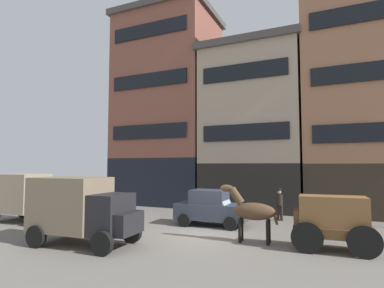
# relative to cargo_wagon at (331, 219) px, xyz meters

# --- Properties ---
(ground_plane) EXTENTS (120.00, 120.00, 0.00)m
(ground_plane) POSITION_rel_cargo_wagon_xyz_m (-5.35, 0.28, -1.15)
(ground_plane) COLOR slate
(building_far_left) EXTENTS (8.24, 6.81, 16.11)m
(building_far_left) POSITION_rel_cargo_wagon_xyz_m (-12.58, 10.53, 6.95)
(building_far_left) COLOR black
(building_far_left) RESTS_ON ground_plane
(building_center_left) EXTENTS (7.37, 6.81, 11.91)m
(building_center_left) POSITION_rel_cargo_wagon_xyz_m (-5.12, 10.53, 4.85)
(building_center_left) COLOR black
(building_center_left) RESTS_ON ground_plane
(building_center_right) EXTENTS (7.79, 6.81, 17.69)m
(building_center_right) POSITION_rel_cargo_wagon_xyz_m (2.11, 10.53, 7.74)
(building_center_right) COLOR #33281E
(building_center_right) RESTS_ON ground_plane
(cargo_wagon) EXTENTS (2.98, 1.67, 1.98)m
(cargo_wagon) POSITION_rel_cargo_wagon_xyz_m (0.00, 0.00, 0.00)
(cargo_wagon) COLOR brown
(cargo_wagon) RESTS_ON ground_plane
(draft_horse) EXTENTS (2.35, 0.70, 2.30)m
(draft_horse) POSITION_rel_cargo_wagon_xyz_m (-2.95, -0.00, 0.12)
(draft_horse) COLOR #513823
(draft_horse) RESTS_ON ground_plane
(delivery_truck_near) EXTENTS (4.44, 2.35, 2.62)m
(delivery_truck_near) POSITION_rel_cargo_wagon_xyz_m (-8.95, -3.10, 0.28)
(delivery_truck_near) COLOR black
(delivery_truck_near) RESTS_ON ground_plane
(delivery_truck_far) EXTENTS (4.45, 2.37, 2.62)m
(delivery_truck_far) POSITION_rel_cargo_wagon_xyz_m (-15.35, -0.60, 0.28)
(delivery_truck_far) COLOR black
(delivery_truck_far) RESTS_ON ground_plane
(sedan_dark) EXTENTS (3.76, 1.99, 1.83)m
(sedan_dark) POSITION_rel_cargo_wagon_xyz_m (-5.68, 2.61, -0.23)
(sedan_dark) COLOR #333847
(sedan_dark) RESTS_ON ground_plane
(pedestrian_officer) EXTENTS (0.51, 0.51, 1.79)m
(pedestrian_officer) POSITION_rel_cargo_wagon_xyz_m (-2.68, 5.56, -0.17)
(pedestrian_officer) COLOR black
(pedestrian_officer) RESTS_ON ground_plane
(fire_hydrant_curbside) EXTENTS (0.24, 0.24, 0.83)m
(fire_hydrant_curbside) POSITION_rel_cargo_wagon_xyz_m (-5.27, 5.65, -0.72)
(fire_hydrant_curbside) COLOR maroon
(fire_hydrant_curbside) RESTS_ON ground_plane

